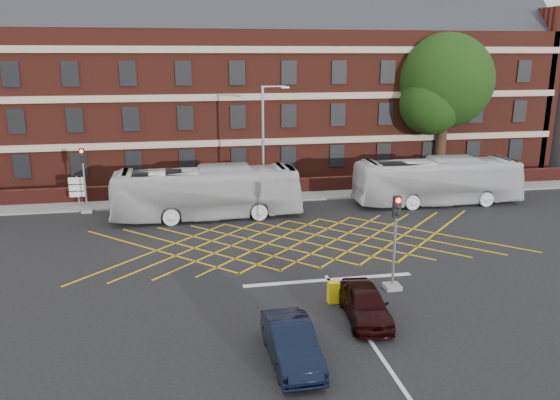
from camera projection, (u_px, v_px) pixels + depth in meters
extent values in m
plane|color=black|center=(311.00, 254.00, 28.63)|extent=(120.00, 120.00, 0.00)
cube|color=#521E15|center=(253.00, 103.00, 47.99)|extent=(50.00, 12.00, 12.00)
cube|color=#212429|center=(252.00, 32.00, 46.44)|extent=(51.00, 10.61, 10.61)
cube|color=#B7A88C|center=(263.00, 97.00, 41.95)|extent=(50.00, 0.18, 0.50)
cube|color=black|center=(264.00, 116.00, 42.36)|extent=(1.20, 0.14, 1.80)
cube|color=#4A1713|center=(270.00, 187.00, 40.84)|extent=(56.00, 0.50, 1.10)
cube|color=slate|center=(272.00, 196.00, 40.01)|extent=(60.00, 3.00, 0.12)
cube|color=#CC990C|center=(302.00, 241.00, 30.53)|extent=(8.22, 8.22, 0.02)
cube|color=silver|center=(329.00, 280.00, 25.30)|extent=(8.00, 0.30, 0.02)
cube|color=silver|center=(378.00, 352.00, 19.12)|extent=(0.15, 14.00, 0.02)
imported|color=#BCBCC0|center=(207.00, 193.00, 34.59)|extent=(11.98, 2.96, 3.33)
imported|color=silver|center=(438.00, 181.00, 37.87)|extent=(11.74, 3.03, 3.25)
imported|color=black|center=(292.00, 343.00, 18.43)|extent=(1.56, 4.20, 1.37)
imported|color=black|center=(365.00, 303.00, 21.40)|extent=(1.96, 4.09, 1.35)
cylinder|color=black|center=(441.00, 140.00, 45.20)|extent=(0.90, 0.90, 6.56)
sphere|color=black|center=(445.00, 81.00, 43.97)|extent=(7.63, 7.63, 7.63)
sphere|color=black|center=(431.00, 104.00, 43.39)|extent=(4.96, 4.96, 4.96)
sphere|color=black|center=(456.00, 97.00, 45.33)|extent=(4.58, 4.58, 4.58)
cube|color=slate|center=(392.00, 287.00, 24.35)|extent=(0.70, 0.70, 0.20)
cylinder|color=gray|center=(394.00, 252.00, 23.92)|extent=(0.12, 0.12, 3.50)
cube|color=black|center=(397.00, 207.00, 23.39)|extent=(0.30, 0.25, 0.95)
sphere|color=#FF0C05|center=(398.00, 200.00, 23.18)|extent=(0.20, 0.20, 0.20)
cube|color=slate|center=(87.00, 211.00, 36.20)|extent=(0.70, 0.70, 0.20)
cylinder|color=gray|center=(85.00, 187.00, 35.78)|extent=(0.12, 0.12, 3.50)
cube|color=black|center=(82.00, 156.00, 35.25)|extent=(0.30, 0.25, 0.95)
sphere|color=#FF0C05|center=(81.00, 151.00, 35.03)|extent=(0.20, 0.20, 0.20)
cube|color=slate|center=(264.00, 205.00, 37.54)|extent=(1.00, 1.00, 0.20)
cylinder|color=gray|center=(263.00, 148.00, 36.52)|extent=(0.18, 0.18, 8.11)
cylinder|color=gray|center=(273.00, 87.00, 35.60)|extent=(1.60, 0.12, 0.12)
cube|color=gray|center=(285.00, 87.00, 35.76)|extent=(0.50, 0.20, 0.12)
cylinder|color=gray|center=(78.00, 192.00, 37.07)|extent=(0.10, 0.10, 2.20)
cube|color=silver|center=(77.00, 181.00, 36.79)|extent=(1.10, 0.06, 0.45)
cube|color=silver|center=(77.00, 188.00, 36.92)|extent=(1.10, 0.06, 0.40)
cube|color=silver|center=(78.00, 194.00, 37.04)|extent=(1.10, 0.06, 0.35)
cube|color=yellow|center=(333.00, 292.00, 22.91)|extent=(0.47, 0.36, 0.92)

